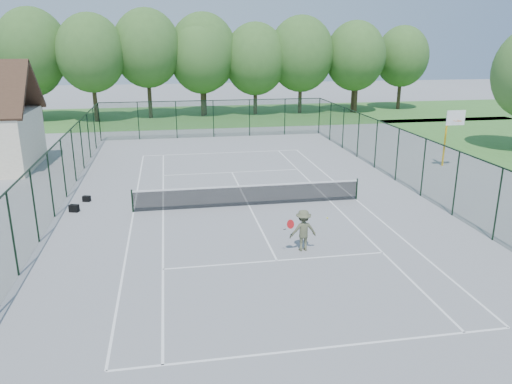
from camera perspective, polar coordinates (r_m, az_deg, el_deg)
ground at (r=24.30m, az=-0.82°, el=-1.56°), size 140.00×140.00×0.00m
grass_far at (r=53.42m, az=-6.07°, el=8.66°), size 80.00×16.00×0.01m
court_lines at (r=24.29m, az=-0.82°, el=-1.55°), size 11.05×23.85×0.01m
tennis_net at (r=24.12m, az=-0.83°, el=-0.27°), size 11.08×0.08×1.10m
fence_enclosure at (r=23.84m, az=-0.84°, el=1.99°), size 18.05×36.05×3.02m
tree_line_far at (r=52.88m, az=-6.28°, el=15.09°), size 39.40×6.40×9.70m
basketball_goal at (r=33.23m, az=21.39°, el=6.93°), size 1.20×1.43×3.65m
sports_bag_a at (r=24.89m, az=-20.08°, el=-1.76°), size 0.49×0.39×0.34m
sports_bag_b at (r=26.25m, az=-18.80°, el=-0.74°), size 0.42×0.32×0.29m
tennis_player at (r=19.09m, az=5.40°, el=-4.37°), size 1.97×0.80×1.62m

